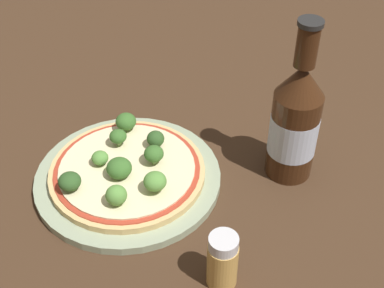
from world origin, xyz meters
The scene contains 14 objects.
ground_plane centered at (0.00, 0.00, 0.00)m, with size 3.00×3.00×0.00m, color #3D2819.
plate centered at (0.00, -0.02, 0.01)m, with size 0.26×0.26×0.01m.
pizza centered at (0.00, -0.02, 0.02)m, with size 0.21×0.21×0.01m.
broccoli_floret_0 centered at (0.01, 0.03, 0.04)m, with size 0.02×0.02×0.03m.
broccoli_floret_1 centered at (0.06, -0.01, 0.04)m, with size 0.03×0.03×0.03m.
broccoli_floret_2 centered at (-0.08, -0.01, 0.04)m, with size 0.03×0.03×0.02m.
broccoli_floret_3 centered at (-0.03, 0.01, 0.04)m, with size 0.02×0.02×0.02m.
broccoli_floret_4 centered at (0.04, -0.03, 0.04)m, with size 0.03×0.03×0.03m.
broccoli_floret_5 centered at (-0.02, -0.03, 0.04)m, with size 0.03×0.03×0.03m.
broccoli_floret_6 centered at (-0.04, -0.07, 0.04)m, with size 0.03×0.03×0.03m.
broccoli_floret_7 centered at (0.04, 0.05, 0.04)m, with size 0.03×0.03×0.03m.
broccoli_floret_8 centered at (0.01, -0.08, 0.04)m, with size 0.03×0.03×0.03m.
beer_bottle centered at (0.20, -0.13, 0.09)m, with size 0.07×0.07×0.24m.
pepper_shaker centered at (0.01, -0.23, 0.04)m, with size 0.04×0.04×0.08m.
Camera 1 is at (-0.24, -0.51, 0.53)m, focal length 50.00 mm.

